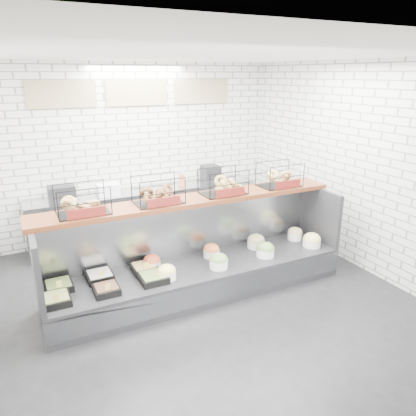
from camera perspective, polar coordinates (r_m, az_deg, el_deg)
ground at (r=5.37m, az=0.25°, el=-13.05°), size 5.50×5.50×0.00m
room_shell at (r=5.18m, az=-2.74°, el=10.10°), size 5.02×5.51×3.01m
display_case at (r=5.48m, az=-1.37°, el=-8.44°), size 4.00×0.90×1.20m
bagel_shelf at (r=5.25m, az=-2.23°, el=2.54°), size 4.10×0.50×0.40m
prep_counter at (r=7.23m, az=-8.46°, el=-0.66°), size 4.00×0.60×1.20m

